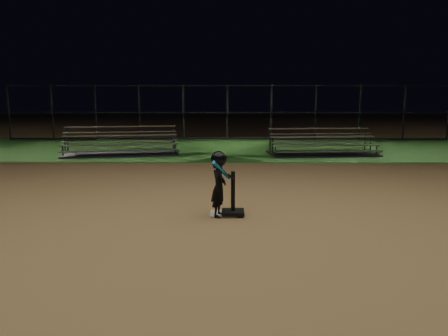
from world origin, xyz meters
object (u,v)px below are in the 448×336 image
child_batter (219,182)px  home_plate (223,214)px  bleacher_left (121,149)px  batting_tee (233,206)px  bleacher_right (322,149)px

child_batter → home_plate: bearing=-16.4°
bleacher_left → batting_tee: bearing=-75.5°
home_plate → bleacher_left: bleacher_left is taller
batting_tee → bleacher_left: bearing=115.7°
batting_tee → bleacher_right: (3.15, 7.99, 0.03)m
bleacher_right → bleacher_left: bearing=174.1°
home_plate → bleacher_right: 8.60m
child_batter → bleacher_right: child_batter is taller
home_plate → bleacher_left: (-3.67, 7.93, 0.18)m
home_plate → batting_tee: size_ratio=0.61×
bleacher_left → bleacher_right: size_ratio=1.10×
home_plate → bleacher_left: bearing=114.8°
bleacher_left → bleacher_right: 6.99m
home_plate → bleacher_right: bleacher_right is taller
bleacher_left → bleacher_right: bleacher_left is taller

